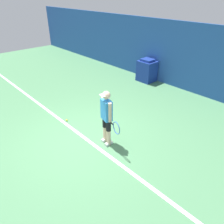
% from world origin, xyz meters
% --- Properties ---
extents(ground_plane, '(24.00, 24.00, 0.00)m').
position_xyz_m(ground_plane, '(0.00, 0.00, 0.00)').
color(ground_plane, '#518C5B').
extents(back_wall, '(24.00, 0.10, 2.79)m').
position_xyz_m(back_wall, '(0.00, 5.47, 1.40)').
color(back_wall, '#234C99').
rests_on(back_wall, ground_plane).
extents(court_baseline, '(21.60, 0.10, 0.01)m').
position_xyz_m(court_baseline, '(0.00, 0.02, 0.01)').
color(court_baseline, white).
rests_on(court_baseline, ground_plane).
extents(tennis_player, '(0.93, 0.32, 1.63)m').
position_xyz_m(tennis_player, '(0.57, 0.38, 0.90)').
color(tennis_player, beige).
rests_on(tennis_player, ground_plane).
extents(tennis_ball, '(0.07, 0.07, 0.07)m').
position_xyz_m(tennis_ball, '(-1.26, 0.15, 0.03)').
color(tennis_ball, '#D1E533').
rests_on(tennis_ball, ground_plane).
extents(covered_chair, '(0.79, 0.69, 1.07)m').
position_xyz_m(covered_chair, '(-1.86, 5.02, 0.51)').
color(covered_chair, navy).
rests_on(covered_chair, ground_plane).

